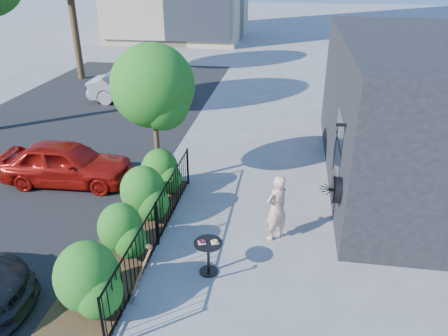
% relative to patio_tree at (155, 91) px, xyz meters
% --- Properties ---
extents(ground, '(120.00, 120.00, 0.00)m').
position_rel_patio_tree_xyz_m(ground, '(2.24, -2.76, -2.76)').
color(ground, gray).
rests_on(ground, ground).
extents(shop_building, '(6.22, 9.00, 4.00)m').
position_rel_patio_tree_xyz_m(shop_building, '(7.73, 1.74, -0.76)').
color(shop_building, black).
rests_on(shop_building, ground).
extents(fence, '(0.05, 6.05, 1.10)m').
position_rel_patio_tree_xyz_m(fence, '(0.74, -2.76, -2.20)').
color(fence, black).
rests_on(fence, ground).
extents(planting_bed, '(1.30, 6.00, 0.08)m').
position_rel_patio_tree_xyz_m(planting_bed, '(0.04, -2.76, -2.72)').
color(planting_bed, '#382616').
rests_on(planting_bed, ground).
extents(shrubs, '(1.10, 5.60, 1.24)m').
position_rel_patio_tree_xyz_m(shrubs, '(0.14, -2.66, -2.06)').
color(shrubs, '#1A5A14').
rests_on(shrubs, ground).
extents(patio_tree, '(2.20, 2.20, 3.94)m').
position_rel_patio_tree_xyz_m(patio_tree, '(0.00, 0.00, 0.00)').
color(patio_tree, '#3F2B19').
rests_on(patio_tree, ground).
extents(street, '(9.00, 30.00, 0.01)m').
position_rel_patio_tree_xyz_m(street, '(-4.76, 0.24, -2.76)').
color(street, black).
rests_on(street, ground).
extents(cafe_table, '(0.59, 0.59, 0.79)m').
position_rel_patio_tree_xyz_m(cafe_table, '(2.05, -3.54, -2.25)').
color(cafe_table, black).
rests_on(cafe_table, ground).
extents(woman, '(0.69, 0.68, 1.60)m').
position_rel_patio_tree_xyz_m(woman, '(3.35, -2.08, -1.96)').
color(woman, '#DCAB8E').
rests_on(woman, ground).
extents(shovel, '(0.52, 0.18, 1.37)m').
position_rel_patio_tree_xyz_m(shovel, '(0.98, -4.61, -2.16)').
color(shovel, brown).
rests_on(shovel, ground).
extents(car_red, '(3.75, 1.66, 1.25)m').
position_rel_patio_tree_xyz_m(car_red, '(-2.70, -0.24, -2.14)').
color(car_red, '#A7140D').
rests_on(car_red, ground).
extents(car_silver, '(4.29, 1.69, 1.39)m').
position_rel_patio_tree_xyz_m(car_silver, '(-3.33, 7.65, -2.07)').
color(car_silver, silver).
rests_on(car_silver, ground).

